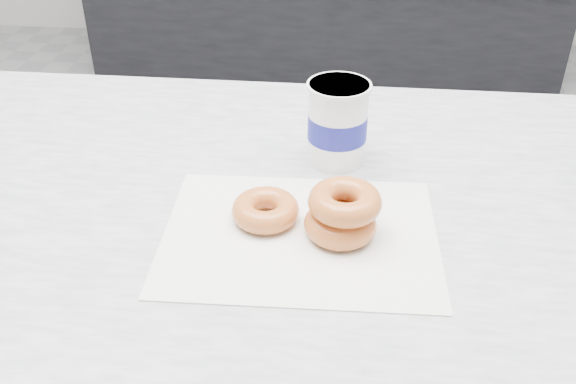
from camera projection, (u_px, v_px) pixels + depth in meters
The scene contains 5 objects.
ground at pixel (284, 337), 1.87m from camera, with size 5.00×5.00×0.00m, color #969699.
wax_paper at pixel (300, 235), 0.80m from camera, with size 0.34×0.26×0.00m, color silver.
donut_single at pixel (265, 210), 0.82m from camera, with size 0.09×0.09×0.03m, color #CF7539.
donut_stack at pixel (343, 213), 0.78m from camera, with size 0.12×0.12×0.06m.
coffee_cup at pixel (337, 122), 0.92m from camera, with size 0.10×0.10×0.12m.
Camera 1 is at (0.14, -1.31, 1.39)m, focal length 40.00 mm.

